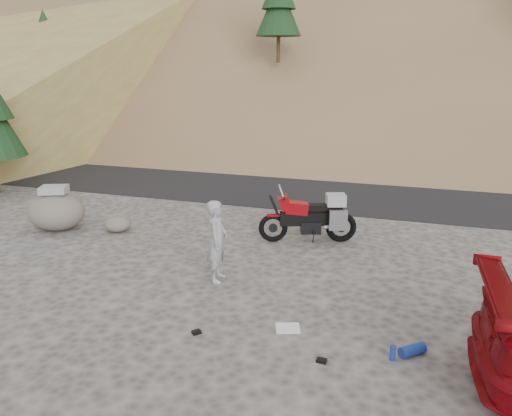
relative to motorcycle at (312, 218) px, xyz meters
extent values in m
plane|color=#484442|center=(0.05, -3.11, -0.60)|extent=(140.00, 140.00, 0.00)
cube|color=black|center=(0.05, 5.89, -0.60)|extent=(120.00, 7.00, 0.05)
cube|color=brown|center=(2.05, 26.89, 7.40)|extent=(110.00, 51.90, 46.72)
cube|color=brown|center=(2.05, 26.89, 7.70)|extent=(110.00, 43.28, 36.46)
cylinder|color=#352213|center=(-3.95, 10.89, 4.29)|extent=(0.17, 0.17, 1.40)
cone|color=#163118|center=(-3.95, 10.89, 5.84)|extent=(2.00, 2.00, 2.25)
cylinder|color=#352213|center=(-17.95, 12.89, 2.97)|extent=(0.15, 0.15, 1.26)
cone|color=#163118|center=(-17.95, 12.89, 4.36)|extent=(1.80, 1.80, 2.03)
cone|color=#163118|center=(-17.95, 12.89, 5.12)|extent=(1.35, 1.35, 1.58)
cone|color=#163118|center=(-17.95, 12.89, 5.89)|extent=(0.90, 0.90, 1.13)
torus|color=black|center=(-0.89, -0.31, -0.25)|extent=(0.70, 0.35, 0.70)
cylinder|color=black|center=(-0.89, -0.31, -0.25)|extent=(0.22, 0.13, 0.21)
torus|color=black|center=(0.66, 0.24, -0.25)|extent=(0.75, 0.39, 0.74)
cylinder|color=black|center=(0.66, 0.24, -0.25)|extent=(0.25, 0.16, 0.23)
cylinder|color=black|center=(-0.81, -0.29, 0.14)|extent=(0.39, 0.19, 0.86)
cylinder|color=black|center=(-0.67, -0.24, 0.54)|extent=(0.26, 0.63, 0.05)
cube|color=black|center=(-0.14, -0.05, -0.02)|extent=(1.28, 0.67, 0.32)
cube|color=black|center=(-0.04, -0.01, -0.23)|extent=(0.56, 0.46, 0.30)
cube|color=maroon|center=(-0.37, -0.13, 0.25)|extent=(0.63, 0.49, 0.33)
cube|color=maroon|center=(-0.64, -0.23, 0.37)|extent=(0.42, 0.45, 0.37)
cube|color=silver|center=(-0.71, -0.25, 0.65)|extent=(0.22, 0.34, 0.27)
cube|color=black|center=(0.11, 0.04, 0.27)|extent=(0.63, 0.42, 0.13)
cube|color=black|center=(0.49, 0.18, 0.23)|extent=(0.41, 0.30, 0.11)
cube|color=#ABABB0|center=(0.62, -0.07, 0.01)|extent=(0.44, 0.26, 0.48)
cube|color=#ABABB0|center=(0.44, 0.45, 0.01)|extent=(0.44, 0.26, 0.48)
cube|color=#9A999F|center=(0.51, 0.18, 0.44)|extent=(0.54, 0.49, 0.28)
cube|color=maroon|center=(-0.89, -0.31, 0.07)|extent=(0.34, 0.23, 0.04)
cylinder|color=black|center=(0.08, -0.17, -0.41)|extent=(0.10, 0.22, 0.39)
cylinder|color=#ABABB0|center=(0.51, 0.03, -0.18)|extent=(0.49, 0.25, 0.14)
imported|color=#9A999F|center=(-1.30, -2.79, -0.60)|extent=(0.47, 0.65, 1.63)
ellipsoid|color=#5E5850|center=(-6.46, -1.14, -0.12)|extent=(1.70, 1.51, 0.97)
cube|color=#9A999F|center=(-6.46, -1.14, 0.46)|extent=(0.79, 0.71, 0.18)
ellipsoid|color=#5E5850|center=(-4.89, -0.81, -0.40)|extent=(0.81, 0.76, 0.41)
cube|color=white|center=(0.50, -4.20, -0.59)|extent=(0.48, 0.45, 0.01)
cylinder|color=navy|center=(2.43, -4.38, -0.52)|extent=(0.42, 0.40, 0.17)
cylinder|color=navy|center=(2.16, -4.60, -0.49)|extent=(0.11, 0.11, 0.23)
cube|color=black|center=(1.20, -4.97, -0.58)|extent=(0.15, 0.11, 0.04)
cube|color=black|center=(-0.84, -4.81, -0.58)|extent=(0.17, 0.17, 0.05)
camera|label=1|loc=(2.25, -11.23, 3.51)|focal=35.00mm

